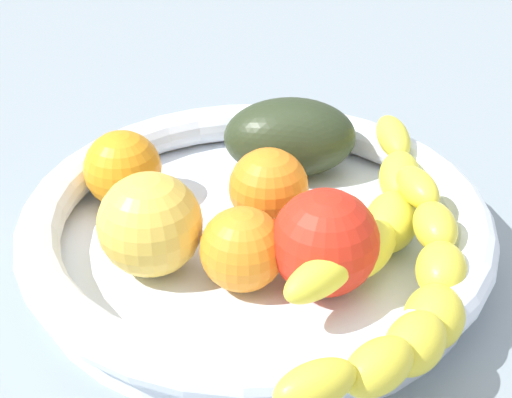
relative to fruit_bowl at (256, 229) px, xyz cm
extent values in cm
cube|color=gray|center=(0.00, 0.00, -3.74)|extent=(120.00, 120.00, 3.00)
cylinder|color=white|center=(0.00, 0.00, -1.47)|extent=(28.43, 28.43, 1.52)
torus|color=white|center=(0.00, 0.00, 0.70)|extent=(30.41, 30.41, 2.82)
ellipsoid|color=yellow|center=(-2.29, 8.38, 2.36)|extent=(5.70, 4.81, 2.21)
ellipsoid|color=yellow|center=(-5.71, 5.51, 1.67)|extent=(5.74, 5.83, 2.81)
ellipsoid|color=yellow|center=(-8.40, 1.94, 0.99)|extent=(5.66, 6.36, 3.40)
ellipsoid|color=yellow|center=(-10.21, -2.15, 1.67)|extent=(4.28, 5.97, 2.81)
ellipsoid|color=yellow|center=(-11.04, -6.54, 2.36)|extent=(2.60, 5.52, 2.21)
ellipsoid|color=yellow|center=(-0.44, 16.94, 3.20)|extent=(4.65, 3.35, 2.14)
ellipsoid|color=yellow|center=(-3.38, 15.57, 2.45)|extent=(4.89, 4.34, 2.52)
ellipsoid|color=yellow|center=(-5.93, 13.57, 1.69)|extent=(5.02, 5.01, 2.91)
ellipsoid|color=yellow|center=(-7.96, 11.03, 0.93)|extent=(5.01, 5.29, 3.29)
ellipsoid|color=yellow|center=(-9.35, 8.10, 1.69)|extent=(4.10, 4.90, 2.91)
ellipsoid|color=yellow|center=(-10.04, 4.92, 2.45)|extent=(2.92, 4.41, 2.52)
ellipsoid|color=yellow|center=(-9.98, 1.68, 3.20)|extent=(2.68, 4.43, 2.14)
sphere|color=orange|center=(8.31, -5.67, 1.95)|extent=(5.34, 5.34, 5.34)
sphere|color=orange|center=(1.52, 4.54, 1.83)|extent=(5.09, 5.09, 5.09)
sphere|color=orange|center=(-1.12, -1.79, 1.93)|extent=(5.29, 5.29, 5.29)
ellipsoid|color=#2C3820|center=(-3.74, -7.94, 2.18)|extent=(10.33, 7.27, 5.79)
sphere|color=red|center=(-3.16, 5.51, 2.47)|extent=(6.38, 6.38, 6.38)
sphere|color=#E6BF48|center=(6.75, 2.08, 2.47)|extent=(6.38, 6.38, 6.38)
camera|label=1|loc=(6.45, 40.86, 28.89)|focal=54.58mm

